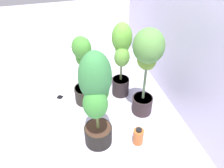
{
  "coord_description": "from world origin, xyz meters",
  "views": [
    {
      "loc": [
        1.63,
        -0.3,
        1.75
      ],
      "look_at": [
        -0.1,
        0.17,
        0.36
      ],
      "focal_mm": 36.16,
      "sensor_mm": 36.0,
      "label": 1
    }
  ],
  "objects_px": {
    "potted_plant_back_center": "(147,63)",
    "nutrient_bottle": "(138,136)",
    "potted_plant_front_right": "(96,96)",
    "potted_plant_front_left": "(84,72)",
    "floor_fan": "(100,63)",
    "hygrometer_box": "(60,98)",
    "potted_plant_back_left": "(122,56)"
  },
  "relations": [
    {
      "from": "potted_plant_front_left",
      "to": "potted_plant_back_left",
      "type": "height_order",
      "value": "potted_plant_back_left"
    },
    {
      "from": "hygrometer_box",
      "to": "potted_plant_front_right",
      "type": "bearing_deg",
      "value": 147.82
    },
    {
      "from": "potted_plant_front_right",
      "to": "potted_plant_back_left",
      "type": "xyz_separation_m",
      "value": [
        -0.62,
        0.41,
        -0.04
      ]
    },
    {
      "from": "potted_plant_back_center",
      "to": "floor_fan",
      "type": "distance_m",
      "value": 0.82
    },
    {
      "from": "potted_plant_back_center",
      "to": "floor_fan",
      "type": "relative_size",
      "value": 2.48
    },
    {
      "from": "hygrometer_box",
      "to": "nutrient_bottle",
      "type": "xyz_separation_m",
      "value": [
        0.82,
        0.66,
        0.07
      ]
    },
    {
      "from": "potted_plant_front_right",
      "to": "hygrometer_box",
      "type": "height_order",
      "value": "potted_plant_front_right"
    },
    {
      "from": "potted_plant_back_left",
      "to": "nutrient_bottle",
      "type": "distance_m",
      "value": 0.85
    },
    {
      "from": "potted_plant_back_center",
      "to": "nutrient_bottle",
      "type": "xyz_separation_m",
      "value": [
        0.39,
        -0.19,
        -0.53
      ]
    },
    {
      "from": "potted_plant_back_center",
      "to": "floor_fan",
      "type": "height_order",
      "value": "potted_plant_back_center"
    },
    {
      "from": "floor_fan",
      "to": "nutrient_bottle",
      "type": "relative_size",
      "value": 2.13
    },
    {
      "from": "potted_plant_front_left",
      "to": "hygrometer_box",
      "type": "distance_m",
      "value": 0.49
    },
    {
      "from": "nutrient_bottle",
      "to": "floor_fan",
      "type": "bearing_deg",
      "value": -173.52
    },
    {
      "from": "potted_plant_front_right",
      "to": "floor_fan",
      "type": "distance_m",
      "value": 1.02
    },
    {
      "from": "potted_plant_front_left",
      "to": "hygrometer_box",
      "type": "height_order",
      "value": "potted_plant_front_left"
    },
    {
      "from": "potted_plant_front_left",
      "to": "hygrometer_box",
      "type": "relative_size",
      "value": 7.2
    },
    {
      "from": "potted_plant_back_center",
      "to": "hygrometer_box",
      "type": "relative_size",
      "value": 8.64
    },
    {
      "from": "potted_plant_back_left",
      "to": "hygrometer_box",
      "type": "bearing_deg",
      "value": -97.13
    },
    {
      "from": "potted_plant_back_center",
      "to": "potted_plant_front_right",
      "type": "height_order",
      "value": "potted_plant_front_right"
    },
    {
      "from": "potted_plant_front_left",
      "to": "potted_plant_back_left",
      "type": "xyz_separation_m",
      "value": [
        -0.0,
        0.41,
        0.13
      ]
    },
    {
      "from": "hygrometer_box",
      "to": "floor_fan",
      "type": "relative_size",
      "value": 0.29
    },
    {
      "from": "potted_plant_front_left",
      "to": "potted_plant_front_right",
      "type": "relative_size",
      "value": 0.83
    },
    {
      "from": "potted_plant_front_left",
      "to": "nutrient_bottle",
      "type": "bearing_deg",
      "value": 26.23
    },
    {
      "from": "potted_plant_front_right",
      "to": "nutrient_bottle",
      "type": "height_order",
      "value": "potted_plant_front_right"
    },
    {
      "from": "floor_fan",
      "to": "potted_plant_back_center",
      "type": "bearing_deg",
      "value": -51.94
    },
    {
      "from": "floor_fan",
      "to": "nutrient_bottle",
      "type": "bearing_deg",
      "value": -70.56
    },
    {
      "from": "potted_plant_front_left",
      "to": "hygrometer_box",
      "type": "xyz_separation_m",
      "value": [
        -0.09,
        -0.3,
        -0.38
      ]
    },
    {
      "from": "floor_fan",
      "to": "potted_plant_front_right",
      "type": "bearing_deg",
      "value": -90.89
    },
    {
      "from": "potted_plant_back_center",
      "to": "floor_fan",
      "type": "xyz_separation_m",
      "value": [
        -0.66,
        -0.31,
        -0.36
      ]
    },
    {
      "from": "potted_plant_front_right",
      "to": "potted_plant_front_left",
      "type": "bearing_deg",
      "value": -179.32
    },
    {
      "from": "potted_plant_front_left",
      "to": "potted_plant_front_right",
      "type": "distance_m",
      "value": 0.64
    },
    {
      "from": "potted_plant_front_left",
      "to": "potted_plant_front_right",
      "type": "height_order",
      "value": "potted_plant_front_right"
    }
  ]
}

